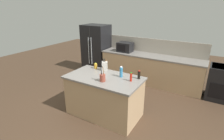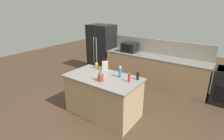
% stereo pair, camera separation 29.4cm
% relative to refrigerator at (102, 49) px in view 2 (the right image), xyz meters
% --- Properties ---
extents(ground_plane, '(14.00, 14.00, 0.00)m').
position_rel_refrigerator_xyz_m(ground_plane, '(1.81, -2.25, -0.87)').
color(ground_plane, '#473323').
extents(back_counter_run, '(3.23, 0.66, 0.94)m').
position_rel_refrigerator_xyz_m(back_counter_run, '(2.11, -0.05, -0.40)').
color(back_counter_run, tan).
rests_on(back_counter_run, ground_plane).
extents(wall_backsplash, '(3.19, 0.03, 0.46)m').
position_rel_refrigerator_xyz_m(wall_backsplash, '(2.11, 0.27, 0.30)').
color(wall_backsplash, '#B2A899').
rests_on(wall_backsplash, back_counter_run).
extents(kitchen_island, '(1.66, 0.92, 0.94)m').
position_rel_refrigerator_xyz_m(kitchen_island, '(1.81, -2.25, -0.40)').
color(kitchen_island, tan).
rests_on(kitchen_island, ground_plane).
extents(refrigerator, '(0.91, 0.75, 1.75)m').
position_rel_refrigerator_xyz_m(refrigerator, '(0.00, 0.00, 0.00)').
color(refrigerator, black).
rests_on(refrigerator, ground_plane).
extents(microwave, '(0.48, 0.39, 0.31)m').
position_rel_refrigerator_xyz_m(microwave, '(1.21, -0.05, 0.22)').
color(microwave, black).
rests_on(microwave, back_counter_run).
extents(knife_block, '(0.16, 0.15, 0.29)m').
position_rel_refrigerator_xyz_m(knife_block, '(1.60, -1.90, 0.18)').
color(knife_block, beige).
rests_on(knife_block, kitchen_island).
extents(utensil_crock, '(0.12, 0.12, 0.32)m').
position_rel_refrigerator_xyz_m(utensil_crock, '(1.91, -2.45, 0.15)').
color(utensil_crock, brown).
rests_on(utensil_crock, kitchen_island).
extents(dish_soap_bottle, '(0.07, 0.07, 0.24)m').
position_rel_refrigerator_xyz_m(dish_soap_bottle, '(2.13, -2.05, 0.18)').
color(dish_soap_bottle, '#3384BC').
rests_on(dish_soap_bottle, kitchen_island).
extents(honey_jar, '(0.08, 0.08, 0.14)m').
position_rel_refrigerator_xyz_m(honey_jar, '(1.34, -1.89, 0.13)').
color(honey_jar, gold).
rests_on(honey_jar, kitchen_island).
extents(hot_sauce_bottle, '(0.05, 0.05, 0.19)m').
position_rel_refrigerator_xyz_m(hot_sauce_bottle, '(2.41, -2.15, 0.16)').
color(hot_sauce_bottle, red).
rests_on(hot_sauce_bottle, kitchen_island).
extents(soy_sauce_bottle, '(0.06, 0.06, 0.19)m').
position_rel_refrigerator_xyz_m(soy_sauce_bottle, '(2.50, -1.95, 0.15)').
color(soy_sauce_bottle, black).
rests_on(soy_sauce_bottle, kitchen_island).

